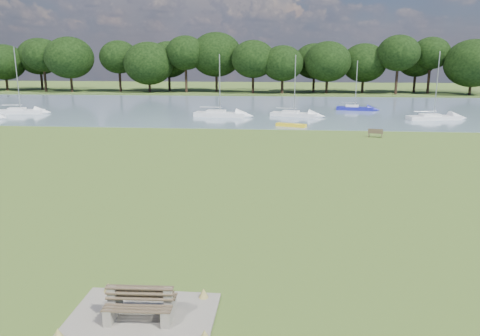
# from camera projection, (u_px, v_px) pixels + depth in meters

# --- Properties ---
(ground) EXTENTS (220.00, 220.00, 0.00)m
(ground) POSITION_uv_depth(u_px,v_px,m) (213.00, 188.00, 27.03)
(ground) COLOR olive
(river) EXTENTS (220.00, 40.00, 0.10)m
(river) POSITION_uv_depth(u_px,v_px,m) (256.00, 108.00, 67.69)
(river) COLOR slate
(river) RESTS_ON ground
(far_bank) EXTENTS (220.00, 20.00, 0.40)m
(far_bank) POSITION_uv_depth(u_px,v_px,m) (265.00, 92.00, 96.72)
(far_bank) COLOR #4C6626
(far_bank) RESTS_ON ground
(concrete_pad) EXTENTS (4.20, 3.20, 0.10)m
(concrete_pad) POSITION_uv_depth(u_px,v_px,m) (141.00, 319.00, 13.47)
(concrete_pad) COLOR gray
(concrete_pad) RESTS_ON ground
(bench_pair) EXTENTS (1.99, 1.22, 1.05)m
(bench_pair) POSITION_uv_depth(u_px,v_px,m) (140.00, 304.00, 13.36)
(bench_pair) COLOR gray
(bench_pair) RESTS_ON concrete_pad
(riverbank_bench) EXTENTS (1.40, 0.70, 0.83)m
(riverbank_bench) POSITION_uv_depth(u_px,v_px,m) (375.00, 133.00, 43.39)
(riverbank_bench) COLOR brown
(riverbank_bench) RESTS_ON ground
(kayak) EXTENTS (3.32, 1.78, 0.33)m
(kayak) POSITION_uv_depth(u_px,v_px,m) (291.00, 125.00, 49.78)
(kayak) COLOR yellow
(kayak) RESTS_ON river
(tree_line) EXTENTS (117.29, 9.37, 11.34)m
(tree_line) POSITION_uv_depth(u_px,v_px,m) (199.00, 59.00, 92.42)
(tree_line) COLOR black
(tree_line) RESTS_ON far_bank
(sailboat_1) EXTENTS (5.91, 2.43, 8.45)m
(sailboat_1) POSITION_uv_depth(u_px,v_px,m) (20.00, 110.00, 60.73)
(sailboat_1) COLOR silver
(sailboat_1) RESTS_ON river
(sailboat_3) EXTENTS (6.03, 3.17, 7.46)m
(sailboat_3) POSITION_uv_depth(u_px,v_px,m) (294.00, 113.00, 58.20)
(sailboat_3) COLOR silver
(sailboat_3) RESTS_ON river
(sailboat_4) EXTENTS (5.12, 2.25, 6.69)m
(sailboat_4) POSITION_uv_depth(u_px,v_px,m) (355.00, 107.00, 64.51)
(sailboat_4) COLOR navy
(sailboat_4) RESTS_ON river
(sailboat_5) EXTENTS (6.55, 2.59, 7.53)m
(sailboat_5) POSITION_uv_depth(u_px,v_px,m) (219.00, 113.00, 57.93)
(sailboat_5) COLOR silver
(sailboat_5) RESTS_ON river
(sailboat_6) EXTENTS (6.40, 2.92, 7.84)m
(sailboat_6) POSITION_uv_depth(u_px,v_px,m) (433.00, 116.00, 55.08)
(sailboat_6) COLOR silver
(sailboat_6) RESTS_ON river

